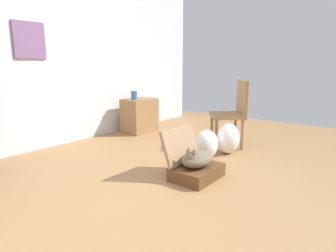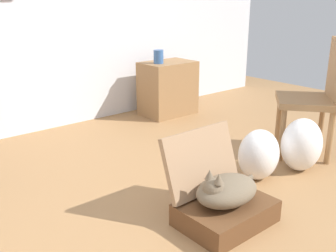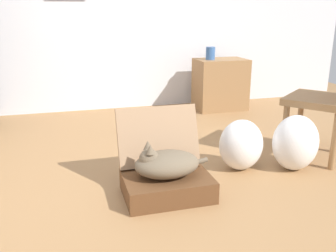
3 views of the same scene
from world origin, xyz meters
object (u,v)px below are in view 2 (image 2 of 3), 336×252
(vase_tall, at_px, (159,57))
(chair, at_px, (317,93))
(side_table, at_px, (168,88))
(cat, at_px, (226,190))
(plastic_bag_white, at_px, (259,155))
(suitcase_base, at_px, (226,213))
(plastic_bag_clear, at_px, (302,145))

(vase_tall, bearing_deg, chair, -79.86)
(side_table, relative_size, chair, 0.61)
(cat, bearing_deg, plastic_bag_white, 21.74)
(suitcase_base, distance_m, vase_tall, 2.23)
(plastic_bag_white, distance_m, plastic_bag_clear, 0.38)
(cat, relative_size, chair, 0.51)
(cat, relative_size, plastic_bag_clear, 1.19)
(cat, height_order, plastic_bag_white, plastic_bag_white)
(side_table, xyz_separation_m, vase_tall, (-0.14, -0.02, 0.36))
(side_table, height_order, chair, chair)
(plastic_bag_clear, height_order, vase_tall, vase_tall)
(suitcase_base, distance_m, plastic_bag_clear, 0.99)
(cat, xyz_separation_m, vase_tall, (1.04, 1.89, 0.43))
(plastic_bag_clear, relative_size, side_table, 0.69)
(vase_tall, bearing_deg, suitcase_base, -118.58)
(plastic_bag_white, height_order, plastic_bag_clear, plastic_bag_clear)
(plastic_bag_white, relative_size, chair, 0.39)
(suitcase_base, distance_m, plastic_bag_white, 0.67)
(suitcase_base, height_order, chair, chair)
(chair, bearing_deg, plastic_bag_white, -37.73)
(cat, distance_m, chair, 1.39)
(suitcase_base, height_order, vase_tall, vase_tall)
(suitcase_base, distance_m, cat, 0.15)
(vase_tall, distance_m, chair, 1.66)
(vase_tall, bearing_deg, plastic_bag_white, -104.28)
(cat, distance_m, plastic_bag_clear, 1.00)
(vase_tall, relative_size, chair, 0.15)
(plastic_bag_white, distance_m, vase_tall, 1.75)
(side_table, bearing_deg, suitcase_base, -121.53)
(vase_tall, xyz_separation_m, chair, (0.29, -1.63, -0.14))
(plastic_bag_clear, distance_m, side_table, 1.78)
(cat, relative_size, vase_tall, 3.38)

